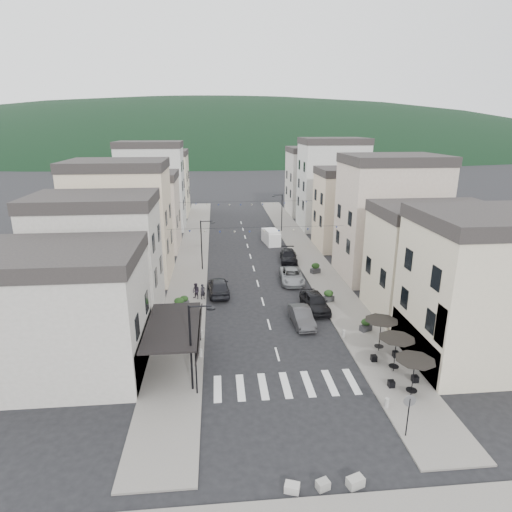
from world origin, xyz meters
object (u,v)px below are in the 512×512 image
Objects in this scene: pedestrian_a at (203,292)px; parked_car_d at (289,256)px; parked_car_e at (219,286)px; delivery_van at (271,237)px; parked_car_a at (315,302)px; parked_car_b at (302,317)px; parked_car_c at (292,276)px; pedestrian_b at (196,291)px.

parked_car_d is at bearing 17.77° from pedestrian_a.
delivery_van is (7.72, 18.58, 0.20)m from parked_car_e.
pedestrian_a is at bearing 157.61° from parked_car_a.
parked_car_e is at bearing 10.79° from pedestrian_a.
parked_car_a is 1.05× the size of delivery_van.
parked_car_c is (0.92, 10.26, 0.00)m from parked_car_b.
parked_car_b is 2.87× the size of pedestrian_a.
parked_car_a is at bearing -84.19° from parked_car_d.
parked_car_d is (0.88, 7.27, -0.01)m from parked_car_c.
parked_car_a is 1.11× the size of parked_car_b.
parked_car_d is 1.06× the size of delivery_van.
parked_car_b is at bearing -90.06° from parked_car_d.
parked_car_c is 15.82m from delivery_van.
delivery_van is 22.15m from pedestrian_b.
parked_car_b is (-1.80, -2.84, -0.11)m from parked_car_a.
parked_car_d is 0.99× the size of parked_car_e.
parked_car_a is at bearing -79.68° from parked_car_c.
delivery_van is 2.90× the size of pedestrian_b.
parked_car_e is 20.12m from delivery_van.
parked_car_e reaches higher than parked_car_d.
delivery_van is at bearing 101.72° from pedestrian_b.
parked_car_e is at bearing 67.24° from pedestrian_b.
parked_car_e reaches higher than parked_car_b.
parked_car_b is 10.29m from parked_car_e.
parked_car_a is 0.99× the size of parked_car_d.
parked_car_d is 3.23× the size of pedestrian_a.
parked_car_b is 10.59m from pedestrian_a.
delivery_van is (-1.13, 23.24, 0.21)m from parked_car_a.
pedestrian_b reaches higher than pedestrian_a.
delivery_van is 3.03× the size of pedestrian_a.
parked_car_c is 10.93m from pedestrian_b.
parked_car_a reaches higher than parked_car_b.
parked_car_c is at bearing 59.74° from pedestrian_b.
delivery_van is at bearing 94.40° from parked_car_c.
parked_car_c is at bearing 92.16° from parked_car_a.
parked_car_a is 3.05× the size of pedestrian_b.
parked_car_c is (-0.88, 7.42, -0.10)m from parked_car_a.
parked_car_e is at bearing -125.60° from parked_car_d.
pedestrian_a is (-10.40, 3.33, 0.05)m from parked_car_a.
parked_car_b is at bearing -99.31° from delivery_van.
parked_car_a is 10.92m from pedestrian_a.
parked_car_b reaches higher than parked_car_d.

